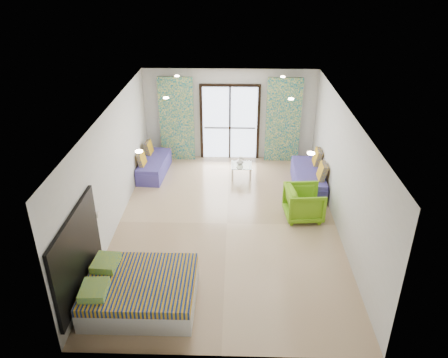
{
  "coord_description": "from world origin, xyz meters",
  "views": [
    {
      "loc": [
        0.18,
        -8.5,
        5.52
      ],
      "look_at": [
        -0.07,
        0.01,
        1.15
      ],
      "focal_mm": 35.0,
      "sensor_mm": 36.0,
      "label": 1
    }
  ],
  "objects_px": {
    "bed": "(140,291)",
    "daybed_left": "(154,166)",
    "daybed_right": "(309,178)",
    "armchair": "(304,202)",
    "coffee_table": "(241,166)"
  },
  "relations": [
    {
      "from": "bed",
      "to": "coffee_table",
      "type": "distance_m",
      "value": 5.33
    },
    {
      "from": "daybed_left",
      "to": "armchair",
      "type": "relative_size",
      "value": 1.97
    },
    {
      "from": "daybed_left",
      "to": "armchair",
      "type": "xyz_separation_m",
      "value": [
        3.9,
        -2.21,
        0.18
      ]
    },
    {
      "from": "bed",
      "to": "armchair",
      "type": "height_order",
      "value": "armchair"
    },
    {
      "from": "daybed_right",
      "to": "armchair",
      "type": "bearing_deg",
      "value": -101.54
    },
    {
      "from": "armchair",
      "to": "daybed_left",
      "type": "bearing_deg",
      "value": 55.51
    },
    {
      "from": "bed",
      "to": "daybed_left",
      "type": "bearing_deg",
      "value": 97.07
    },
    {
      "from": "daybed_right",
      "to": "armchair",
      "type": "relative_size",
      "value": 2.21
    },
    {
      "from": "bed",
      "to": "daybed_left",
      "type": "xyz_separation_m",
      "value": [
        -0.64,
        5.15,
        -0.02
      ]
    },
    {
      "from": "coffee_table",
      "to": "armchair",
      "type": "relative_size",
      "value": 0.75
    },
    {
      "from": "daybed_left",
      "to": "daybed_right",
      "type": "bearing_deg",
      "value": -5.97
    },
    {
      "from": "bed",
      "to": "armchair",
      "type": "relative_size",
      "value": 2.21
    },
    {
      "from": "daybed_left",
      "to": "armchair",
      "type": "distance_m",
      "value": 4.49
    },
    {
      "from": "bed",
      "to": "daybed_right",
      "type": "height_order",
      "value": "daybed_right"
    },
    {
      "from": "bed",
      "to": "daybed_right",
      "type": "bearing_deg",
      "value": 50.86
    }
  ]
}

